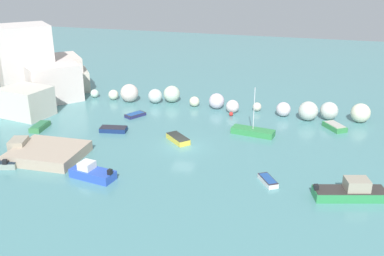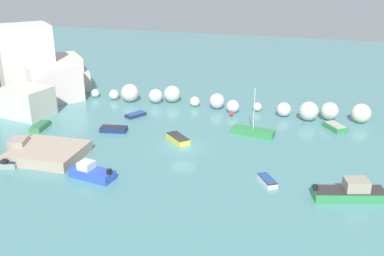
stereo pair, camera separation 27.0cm
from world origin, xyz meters
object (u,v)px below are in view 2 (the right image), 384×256
(moored_boat_3, at_px, (136,115))
(moored_boat_4, at_px, (351,192))
(channel_buoy, at_px, (231,114))
(moored_boat_8, at_px, (91,172))
(stone_dock, at_px, (48,152))
(moored_boat_2, at_px, (178,139))
(moored_boat_1, at_px, (253,132))
(moored_boat_9, at_px, (267,181))
(moored_boat_6, at_px, (335,127))
(moored_boat_0, at_px, (17,151))
(moored_boat_7, at_px, (114,129))
(moored_boat_5, at_px, (40,126))

(moored_boat_3, relative_size, moored_boat_4, 0.46)
(channel_buoy, distance_m, moored_boat_8, 23.81)
(stone_dock, bearing_deg, moored_boat_3, 76.39)
(stone_dock, height_order, moored_boat_2, stone_dock)
(moored_boat_1, distance_m, moored_boat_9, 12.56)
(moored_boat_1, xyz_separation_m, moored_boat_6, (9.63, 4.76, -0.06))
(moored_boat_4, relative_size, moored_boat_8, 1.42)
(moored_boat_0, distance_m, moored_boat_1, 27.26)
(moored_boat_0, relative_size, moored_boat_4, 0.98)
(channel_buoy, xyz_separation_m, moored_boat_2, (-4.15, -10.68, 0.06))
(moored_boat_9, bearing_deg, moored_boat_4, 51.66)
(moored_boat_0, relative_size, moored_boat_9, 2.37)
(moored_boat_2, relative_size, moored_boat_7, 1.00)
(stone_dock, xyz_separation_m, moored_boat_1, (20.11, 12.98, -0.18))
(stone_dock, height_order, moored_boat_3, stone_dock)
(moored_boat_8, distance_m, moored_boat_9, 17.12)
(moored_boat_0, distance_m, moored_boat_7, 11.84)
(stone_dock, xyz_separation_m, moored_boat_4, (31.01, 0.10, 0.10))
(stone_dock, xyz_separation_m, moored_boat_7, (3.30, 9.06, -0.27))
(moored_boat_0, height_order, moored_boat_6, moored_boat_0)
(moored_boat_0, height_order, moored_boat_2, moored_boat_0)
(moored_boat_1, relative_size, moored_boat_9, 2.15)
(moored_boat_0, distance_m, moored_boat_2, 17.90)
(channel_buoy, xyz_separation_m, moored_boat_0, (-19.69, -19.58, 0.33))
(moored_boat_3, bearing_deg, moored_boat_2, 80.85)
(channel_buoy, bearing_deg, moored_boat_3, -162.73)
(moored_boat_3, relative_size, moored_boat_5, 0.91)
(channel_buoy, bearing_deg, moored_boat_1, -56.63)
(stone_dock, distance_m, moored_boat_8, 7.41)
(moored_boat_2, distance_m, moored_boat_3, 10.78)
(channel_buoy, bearing_deg, stone_dock, -130.44)
(moored_boat_4, xyz_separation_m, moored_boat_9, (-7.51, 0.79, -0.41))
(moored_boat_7, bearing_deg, channel_buoy, -152.53)
(stone_dock, distance_m, channel_buoy, 24.92)
(moored_boat_7, bearing_deg, moored_boat_3, -103.42)
(stone_dock, distance_m, moored_boat_4, 31.01)
(moored_boat_4, xyz_separation_m, moored_boat_5, (-37.02, 7.15, -0.35))
(moored_boat_0, xyz_separation_m, moored_boat_9, (27.02, 1.50, -0.34))
(moored_boat_0, xyz_separation_m, moored_boat_7, (6.82, 9.68, -0.31))
(channel_buoy, height_order, moored_boat_1, moored_boat_1)
(moored_boat_8, bearing_deg, moored_boat_4, -163.43)
(stone_dock, relative_size, moored_boat_8, 1.55)
(moored_boat_3, xyz_separation_m, moored_boat_7, (-0.35, -6.01, 0.07))
(stone_dock, distance_m, moored_boat_5, 9.41)
(moored_boat_3, height_order, moored_boat_5, moored_boat_5)
(moored_boat_6, bearing_deg, moored_boat_5, 71.18)
(moored_boat_2, bearing_deg, moored_boat_9, 10.38)
(moored_boat_0, distance_m, moored_boat_4, 34.54)
(stone_dock, bearing_deg, moored_boat_1, 32.83)
(moored_boat_8, xyz_separation_m, moored_boat_9, (16.68, 3.81, -0.30))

